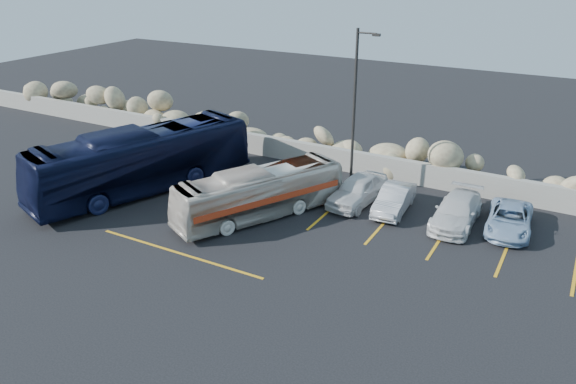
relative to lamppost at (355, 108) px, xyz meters
The scene contains 11 objects.
ground 10.73m from the lamppost, 105.05° to the right, with size 90.00×90.00×0.00m, color black.
seawall 5.14m from the lamppost, 135.63° to the left, with size 60.00×0.40×1.20m, color gray.
riprap_pile 5.40m from the lamppost, 124.63° to the left, with size 54.00×2.80×2.60m, color #9A8465, non-canonical shape.
parking_lines 6.18m from the lamppost, 62.01° to the right, with size 18.16×9.36×0.01m.
lamppost is the anchor object (origin of this frame).
vintage_bus 6.23m from the lamppost, 117.88° to the right, with size 1.91×8.18×2.28m, color beige.
tour_coach 10.84m from the lamppost, 151.73° to the right, with size 2.68×11.47×3.20m, color black.
car_a 3.90m from the lamppost, 56.22° to the right, with size 1.63×4.05×1.38m, color silver.
car_b 4.74m from the lamppost, 25.35° to the right, with size 1.25×3.57×1.18m, color #BCBCC1.
car_c 6.76m from the lamppost, 12.52° to the right, with size 1.72×4.23×1.23m, color silver.
car_d 8.60m from the lamppost, ahead, with size 1.80×3.91×1.09m, color #92AFCF.
Camera 1 is at (12.46, -14.96, 11.19)m, focal length 35.00 mm.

